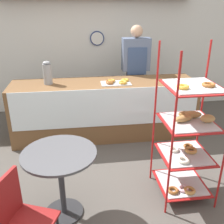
# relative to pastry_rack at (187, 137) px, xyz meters

# --- Properties ---
(ground_plane) EXTENTS (14.00, 14.00, 0.00)m
(ground_plane) POSITION_rel_pastry_rack_xyz_m (-0.73, 0.22, -0.74)
(ground_plane) COLOR #4C4742
(back_wall) EXTENTS (10.00, 0.30, 2.70)m
(back_wall) POSITION_rel_pastry_rack_xyz_m (-0.73, 2.87, 0.63)
(back_wall) COLOR white
(back_wall) RESTS_ON ground_plane
(display_counter) EXTENTS (2.92, 0.69, 0.92)m
(display_counter) POSITION_rel_pastry_rack_xyz_m (-0.73, 1.56, -0.28)
(display_counter) COLOR brown
(display_counter) RESTS_ON ground_plane
(pastry_rack) EXTENTS (0.59, 0.62, 1.72)m
(pastry_rack) POSITION_rel_pastry_rack_xyz_m (0.00, 0.00, 0.00)
(pastry_rack) COLOR #A51919
(pastry_rack) RESTS_ON ground_plane
(person_worker) EXTENTS (0.47, 0.23, 1.73)m
(person_worker) POSITION_rel_pastry_rack_xyz_m (-0.13, 2.07, 0.20)
(person_worker) COLOR #282833
(person_worker) RESTS_ON ground_plane
(cafe_table) EXTENTS (0.73, 0.73, 0.75)m
(cafe_table) POSITION_rel_pastry_rack_xyz_m (-1.36, -0.15, -0.18)
(cafe_table) COLOR #262628
(cafe_table) RESTS_ON ground_plane
(cafe_chair) EXTENTS (0.49, 0.49, 0.87)m
(cafe_chair) POSITION_rel_pastry_rack_xyz_m (-1.67, -0.69, -0.21)
(cafe_chair) COLOR black
(cafe_chair) RESTS_ON ground_plane
(coffee_carafe) EXTENTS (0.13, 0.13, 0.35)m
(coffee_carafe) POSITION_rel_pastry_rack_xyz_m (-1.59, 1.59, 0.35)
(coffee_carafe) COLOR gray
(coffee_carafe) RESTS_ON display_counter
(donut_tray_counter) EXTENTS (0.45, 0.27, 0.05)m
(donut_tray_counter) POSITION_rel_pastry_rack_xyz_m (-0.56, 1.47, 0.20)
(donut_tray_counter) COLOR silver
(donut_tray_counter) RESTS_ON display_counter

